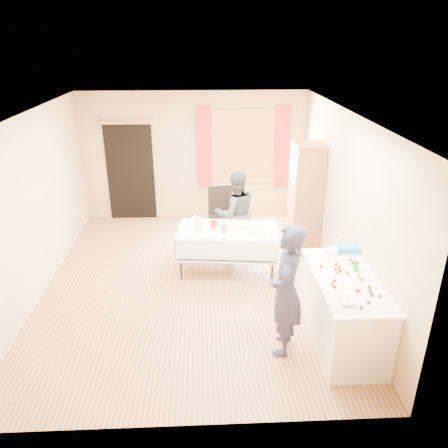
{
  "coord_description": "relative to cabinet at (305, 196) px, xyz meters",
  "views": [
    {
      "loc": [
        0.2,
        -5.95,
        3.56
      ],
      "look_at": [
        0.48,
        0.0,
        0.99
      ],
      "focal_mm": 35.0,
      "sensor_mm": 36.0,
      "label": 1
    }
  ],
  "objects": [
    {
      "name": "floor",
      "position": [
        -1.99,
        -1.26,
        -0.96
      ],
      "size": [
        4.5,
        5.5,
        0.02
      ],
      "primitive_type": "cube",
      "color": "#9E7047",
      "rests_on": "ground"
    },
    {
      "name": "ceiling",
      "position": [
        -1.99,
        -1.26,
        1.66
      ],
      "size": [
        4.5,
        5.5,
        0.02
      ],
      "primitive_type": "cube",
      "color": "white",
      "rests_on": "floor"
    },
    {
      "name": "wall_back",
      "position": [
        -1.99,
        1.5,
        0.35
      ],
      "size": [
        4.5,
        0.02,
        2.6
      ],
      "primitive_type": "cube",
      "color": "tan",
      "rests_on": "floor"
    },
    {
      "name": "wall_front",
      "position": [
        -1.99,
        -4.02,
        0.35
      ],
      "size": [
        4.5,
        0.02,
        2.6
      ],
      "primitive_type": "cube",
      "color": "tan",
      "rests_on": "floor"
    },
    {
      "name": "wall_left",
      "position": [
        -4.25,
        -1.26,
        0.35
      ],
      "size": [
        0.02,
        5.5,
        2.6
      ],
      "primitive_type": "cube",
      "color": "tan",
      "rests_on": "floor"
    },
    {
      "name": "wall_right",
      "position": [
        0.27,
        -1.26,
        0.35
      ],
      "size": [
        0.02,
        5.5,
        2.6
      ],
      "primitive_type": "cube",
      "color": "tan",
      "rests_on": "floor"
    },
    {
      "name": "window_frame",
      "position": [
        -0.99,
        1.46,
        0.55
      ],
      "size": [
        1.32,
        0.06,
        1.52
      ],
      "primitive_type": "cube",
      "color": "olive",
      "rests_on": "wall_back"
    },
    {
      "name": "window_pane",
      "position": [
        -0.99,
        1.44,
        0.55
      ],
      "size": [
        1.2,
        0.02,
        1.4
      ],
      "primitive_type": "cube",
      "color": "white",
      "rests_on": "wall_back"
    },
    {
      "name": "curtain_left",
      "position": [
        -1.77,
        1.41,
        0.55
      ],
      "size": [
        0.28,
        0.06,
        1.65
      ],
      "primitive_type": "cube",
      "color": "#9E2C1F",
      "rests_on": "wall_back"
    },
    {
      "name": "curtain_right",
      "position": [
        -0.21,
        1.41,
        0.55
      ],
      "size": [
        0.28,
        0.06,
        1.65
      ],
      "primitive_type": "cube",
      "color": "#9E2C1F",
      "rests_on": "wall_back"
    },
    {
      "name": "doorway",
      "position": [
        -3.29,
        1.47,
        0.05
      ],
      "size": [
        0.95,
        0.04,
        2.0
      ],
      "primitive_type": "cube",
      "color": "black",
      "rests_on": "floor"
    },
    {
      "name": "door_lintel",
      "position": [
        -3.29,
        1.44,
        1.07
      ],
      "size": [
        1.05,
        0.06,
        0.08
      ],
      "primitive_type": "cube",
      "color": "olive",
      "rests_on": "wall_back"
    },
    {
      "name": "cabinet",
      "position": [
        0.0,
        0.0,
        0.0
      ],
      "size": [
        0.5,
        0.6,
        1.89
      ],
      "primitive_type": "cube",
      "color": "brown",
      "rests_on": "floor"
    },
    {
      "name": "counter",
      "position": [
        -0.1,
        -2.78,
        -0.49
      ],
      "size": [
        0.77,
        1.62,
        0.91
      ],
      "color": "#F4E6C9",
      "rests_on": "floor"
    },
    {
      "name": "party_table",
      "position": [
        -1.43,
        -0.91,
        -0.5
      ],
      "size": [
        1.67,
        0.98,
        0.75
      ],
      "rotation": [
        0.0,
        0.0,
        -0.11
      ],
      "color": "black",
      "rests_on": "floor"
    },
    {
      "name": "chair",
      "position": [
        -1.48,
        0.19,
        -0.63
      ],
      "size": [
        0.5,
        0.5,
        1.06
      ],
      "rotation": [
        0.0,
        0.0,
        0.15
      ],
      "color": "black",
      "rests_on": "floor"
    },
    {
      "name": "girl",
      "position": [
        -0.86,
        -2.89,
        -0.12
      ],
      "size": [
        0.8,
        0.7,
        1.66
      ],
      "primitive_type": "imported",
      "rotation": [
        0.0,
        0.0,
        -1.83
      ],
      "color": "#20203A",
      "rests_on": "floor"
    },
    {
      "name": "woman",
      "position": [
        -1.26,
        -0.27,
        -0.19
      ],
      "size": [
        0.99,
        0.9,
        1.51
      ],
      "primitive_type": "imported",
      "rotation": [
        0.0,
        0.0,
        3.37
      ],
      "color": "black",
      "rests_on": "floor"
    },
    {
      "name": "soda_can",
      "position": [
        0.05,
        -2.6,
        0.03
      ],
      "size": [
        0.09,
        0.09,
        0.12
      ],
      "primitive_type": "cylinder",
      "rotation": [
        0.0,
        0.0,
        -0.41
      ],
      "color": "#0F8919",
      "rests_on": "counter"
    },
    {
      "name": "mixing_bowl",
      "position": [
        -0.27,
        -3.3,
        -0.01
      ],
      "size": [
        0.19,
        0.19,
        0.05
      ],
      "primitive_type": "imported",
      "rotation": [
        0.0,
        0.0,
        0.0
      ],
      "color": "white",
      "rests_on": "counter"
    },
    {
      "name": "foam_block",
      "position": [
        -0.12,
        -2.15,
        0.0
      ],
      "size": [
        0.17,
        0.14,
        0.08
      ],
      "primitive_type": "cube",
      "rotation": [
        0.0,
        0.0,
        -0.34
      ],
      "color": "white",
      "rests_on": "counter"
    },
    {
      "name": "blue_basket",
      "position": [
        0.12,
        -2.08,
        0.0
      ],
      "size": [
        0.32,
        0.23,
        0.08
      ],
      "primitive_type": "cube",
      "rotation": [
        0.0,
        0.0,
        -0.09
      ],
      "color": "blue",
      "rests_on": "counter"
    },
    {
      "name": "pitcher",
      "position": [
        -1.89,
        -0.99,
        -0.09
      ],
      "size": [
        0.11,
        0.11,
        0.22
      ],
      "primitive_type": "cylinder",
      "rotation": [
        0.0,
        0.0,
        0.0
      ],
      "color": "silver",
      "rests_on": "party_table"
    },
    {
      "name": "cup_red",
      "position": [
        -1.65,
        -0.85,
        -0.14
      ],
      "size": [
        0.16,
        0.16,
        0.1
      ],
      "primitive_type": "imported",
      "rotation": [
        0.0,
        0.0,
        -0.1
      ],
      "color": "red",
      "rests_on": "party_table"
    },
    {
      "name": "cup_rainbow",
      "position": [
        -1.5,
        -1.05,
        -0.13
      ],
      "size": [
        0.17,
        0.17,
        0.12
      ],
      "primitive_type": "imported",
      "rotation": [
        0.0,
        0.0,
        -0.13
      ],
      "color": "red",
      "rests_on": "party_table"
    },
    {
      "name": "small_bowl",
      "position": [
        -1.15,
        -0.86,
        -0.17
      ],
      "size": [
        0.31,
        0.31,
        0.05
      ],
      "primitive_type": "imported",
      "rotation": [
        0.0,
        0.0,
        -0.43
      ],
      "color": "white",
      "rests_on": "party_table"
    },
    {
      "name": "pastry_tray",
      "position": [
        -0.96,
        -1.1,
        -0.19
      ],
      "size": [
        0.3,
        0.23,
        0.02
      ],
      "primitive_type": "cube",
      "rotation": [
        0.0,
        0.0,
        0.12
      ],
      "color": "white",
      "rests_on": "party_table"
    },
    {
      "name": "bottle",
      "position": [
        -1.97,
        -0.66,
        -0.11
      ],
      "size": [
        0.1,
        0.1,
        0.18
      ],
      "primitive_type": "imported",
      "rotation": [
        0.0,
        0.0,
        0.11
      ],
      "color": "white",
      "rests_on": "party_table"
    },
    {
      "name": "cake_balls",
      "position": [
        -0.1,
        -2.82,
        -0.01
      ],
      "size": [
        0.51,
        1.12,
        0.04
      ],
      "color": "#3F2314",
      "rests_on": "counter"
    }
  ]
}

